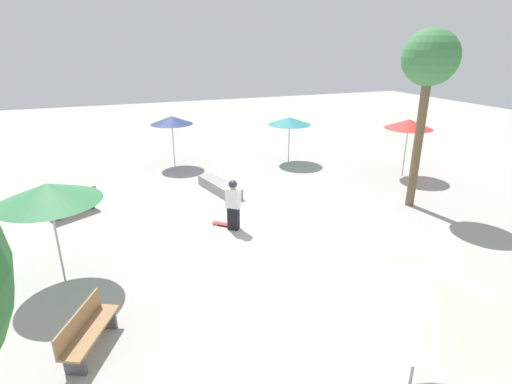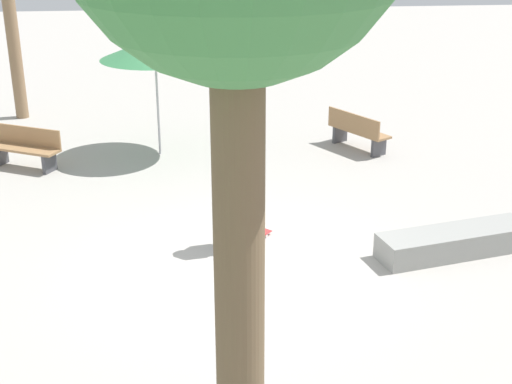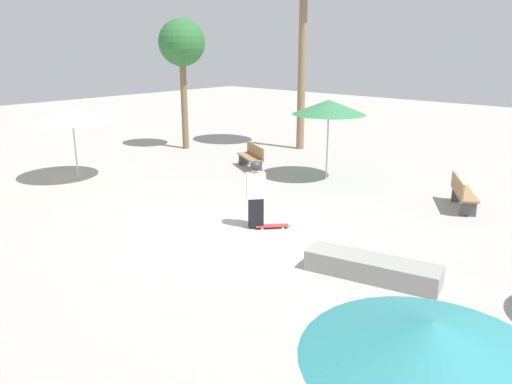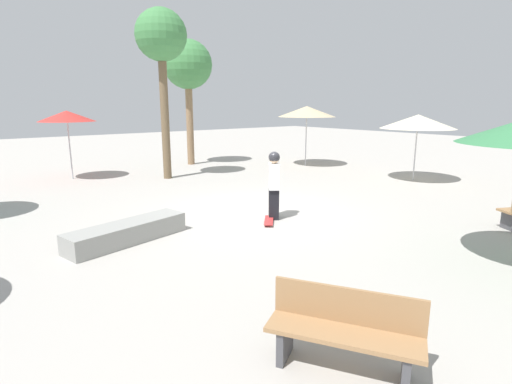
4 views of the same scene
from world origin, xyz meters
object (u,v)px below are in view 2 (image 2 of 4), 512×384
Objects in this scene: bench_far at (25,148)px; shade_umbrella_green at (155,48)px; skater_main at (233,197)px; skateboard at (253,238)px; concrete_ledge at (455,242)px; bench_near at (357,131)px.

shade_umbrella_green is at bearing -140.67° from bench_far.
skater_main is 0.92m from skateboard.
concrete_ledge is at bearing -48.90° from shade_umbrella_green.
shade_umbrella_green reaches higher than bench_far.
concrete_ledge is 8.92m from bench_far.
concrete_ledge reaches higher than skateboard.
skateboard is at bearing -70.86° from shade_umbrella_green.
bench_near is at bearing 5.06° from skater_main.
shade_umbrella_green is (2.77, 0.59, 1.92)m from bench_far.
bench_near reaches higher than skateboard.
shade_umbrella_green is at bearing 53.27° from skater_main.
bench_near is (2.81, 4.54, 0.37)m from skateboard.
bench_far is 3.42m from shade_umbrella_green.
shade_umbrella_green reaches higher than bench_near.
bench_near is (3.14, 4.75, -0.46)m from skater_main.
skater_main is 5.91m from bench_far.
bench_far is 0.63× the size of shade_umbrella_green.
skateboard is 0.45× the size of bench_near.
skater_main is 1.01× the size of bench_far.
skateboard is at bearing 164.56° from bench_far.
skater_main is at bearing 160.85° from bench_far.
skater_main is at bearing -75.23° from shade_umbrella_green.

